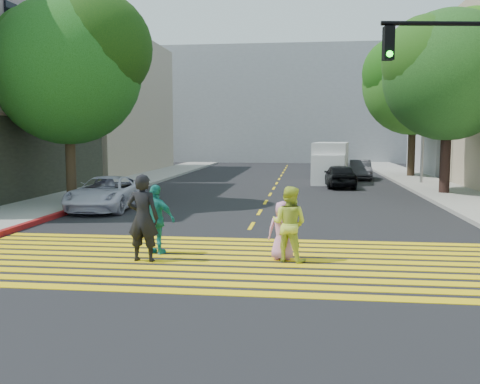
% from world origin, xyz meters
% --- Properties ---
extents(ground, '(120.00, 120.00, 0.00)m').
position_xyz_m(ground, '(0.00, 0.00, 0.00)').
color(ground, black).
extents(sidewalk_left, '(3.00, 40.00, 0.15)m').
position_xyz_m(sidewalk_left, '(-8.50, 22.00, 0.07)').
color(sidewalk_left, gray).
rests_on(sidewalk_left, ground).
extents(sidewalk_right, '(3.00, 60.00, 0.15)m').
position_xyz_m(sidewalk_right, '(8.50, 15.00, 0.07)').
color(sidewalk_right, gray).
rests_on(sidewalk_right, ground).
extents(curb_red, '(0.20, 8.00, 0.16)m').
position_xyz_m(curb_red, '(-6.90, 6.00, 0.08)').
color(curb_red, maroon).
rests_on(curb_red, ground).
extents(crosswalk, '(13.40, 5.30, 0.01)m').
position_xyz_m(crosswalk, '(0.00, 1.28, 0.01)').
color(crosswalk, yellow).
rests_on(crosswalk, ground).
extents(lane_line, '(0.12, 34.40, 0.01)m').
position_xyz_m(lane_line, '(0.00, 22.50, 0.01)').
color(lane_line, yellow).
rests_on(lane_line, ground).
extents(building_left_tan, '(12.00, 16.00, 10.00)m').
position_xyz_m(building_left_tan, '(-16.00, 28.00, 5.00)').
color(building_left_tan, tan).
rests_on(building_left_tan, ground).
extents(backdrop_block, '(30.00, 8.00, 12.00)m').
position_xyz_m(backdrop_block, '(0.00, 48.00, 6.00)').
color(backdrop_block, gray).
rests_on(backdrop_block, ground).
extents(tree_left, '(7.20, 6.82, 8.50)m').
position_xyz_m(tree_left, '(-7.74, 10.21, 5.73)').
color(tree_left, '#3A2614').
rests_on(tree_left, ground).
extents(tree_right_near, '(7.12, 6.84, 8.76)m').
position_xyz_m(tree_right_near, '(8.26, 15.55, 5.92)').
color(tree_right_near, black).
rests_on(tree_right_near, ground).
extents(tree_right_far, '(8.31, 8.11, 9.67)m').
position_xyz_m(tree_right_far, '(8.75, 26.20, 6.53)').
color(tree_right_far, '#302314').
rests_on(tree_right_far, ground).
extents(pedestrian_man, '(0.75, 0.51, 1.99)m').
position_xyz_m(pedestrian_man, '(-1.97, 1.01, 1.00)').
color(pedestrian_man, black).
rests_on(pedestrian_man, ground).
extents(pedestrian_woman, '(1.01, 0.90, 1.71)m').
position_xyz_m(pedestrian_woman, '(1.31, 1.44, 0.86)').
color(pedestrian_woman, '#C6D841').
rests_on(pedestrian_woman, ground).
extents(pedestrian_child, '(0.67, 0.44, 1.36)m').
position_xyz_m(pedestrian_child, '(1.16, 1.55, 0.68)').
color(pedestrian_child, pink).
rests_on(pedestrian_child, ground).
extents(pedestrian_extra, '(1.06, 0.64, 1.68)m').
position_xyz_m(pedestrian_extra, '(-1.88, 1.76, 0.84)').
color(pedestrian_extra, teal).
rests_on(pedestrian_extra, ground).
extents(white_sedan, '(2.22, 4.62, 1.27)m').
position_xyz_m(white_sedan, '(-5.89, 9.02, 0.63)').
color(white_sedan, silver).
rests_on(white_sedan, ground).
extents(dark_car_near, '(1.85, 3.90, 1.29)m').
position_xyz_m(dark_car_near, '(3.51, 18.87, 0.64)').
color(dark_car_near, black).
rests_on(dark_car_near, ground).
extents(silver_car, '(2.13, 4.53, 1.28)m').
position_xyz_m(silver_car, '(3.35, 28.70, 0.64)').
color(silver_car, '#9BA0A5').
rests_on(silver_car, ground).
extents(dark_car_parked, '(1.47, 3.83, 1.25)m').
position_xyz_m(dark_car_parked, '(5.19, 24.55, 0.62)').
color(dark_car_parked, '#28282D').
rests_on(dark_car_parked, ground).
extents(white_van, '(2.44, 5.26, 2.40)m').
position_xyz_m(white_van, '(3.17, 21.90, 1.14)').
color(white_van, silver).
rests_on(white_van, ground).
extents(street_lamp, '(1.96, 0.40, 8.66)m').
position_xyz_m(street_lamp, '(8.08, 20.91, 4.97)').
color(street_lamp, gray).
rests_on(street_lamp, ground).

